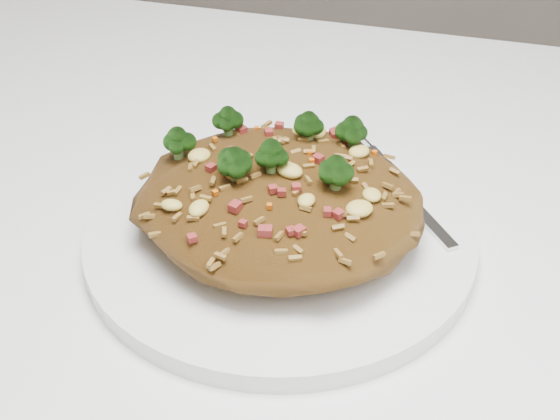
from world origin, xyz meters
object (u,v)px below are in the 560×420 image
object	(u,v)px
fried_rice	(280,190)
fork	(398,188)
dining_table	(410,387)
plate	(280,236)

from	to	relation	value
fried_rice	fork	distance (m)	0.10
dining_table	plate	bearing A→B (deg)	167.84
fried_rice	fork	size ratio (longest dim) A/B	1.39
fried_rice	fork	bearing A→B (deg)	42.27
fork	plate	bearing A→B (deg)	-84.91
plate	fork	world-z (taller)	fork
dining_table	fork	bearing A→B (deg)	109.59
plate	fried_rice	distance (m)	0.04
dining_table	fried_rice	size ratio (longest dim) A/B	6.29
plate	dining_table	bearing A→B (deg)	-12.16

